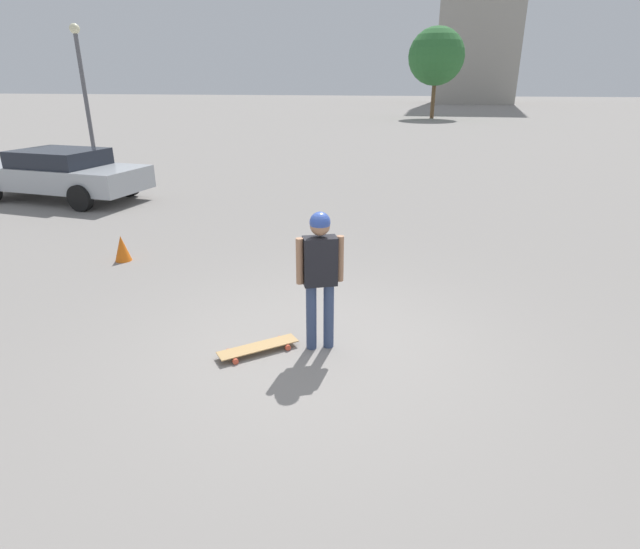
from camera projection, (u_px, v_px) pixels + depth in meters
ground_plane at (320, 347)px, 5.91m from camera, size 220.00×220.00×0.00m
person at (320, 267)px, 5.54m from camera, size 0.33×0.50×1.64m
skateboard at (258, 347)px, 5.77m from camera, size 0.78×0.86×0.08m
car_parked_near at (59, 173)px, 13.05m from camera, size 2.35×4.82×1.30m
tree_distant at (436, 56)px, 40.57m from camera, size 4.53×4.53×7.11m
traffic_cone at (122, 248)px, 8.68m from camera, size 0.28×0.28×0.45m
lamp_post at (84, 90)px, 14.62m from camera, size 0.28×0.28×4.46m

